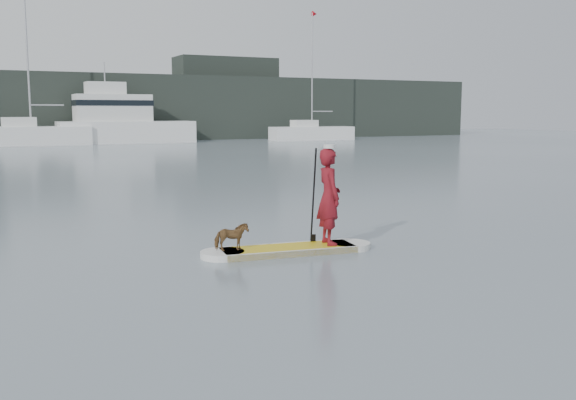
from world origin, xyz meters
name	(u,v)px	position (x,y,z in m)	size (l,w,h in m)	color
ground	(364,291)	(0.00, 0.00, 0.00)	(140.00, 140.00, 0.00)	slate
paddleboard	(288,250)	(0.11, 2.79, 0.06)	(3.28, 1.13, 0.12)	gold
paddler	(329,197)	(0.92, 2.68, 1.03)	(0.66, 0.44, 1.82)	maroon
white_cap	(329,146)	(0.92, 2.68, 1.98)	(0.22, 0.22, 0.07)	silver
dog	(231,237)	(-0.96, 2.93, 0.37)	(0.27, 0.60, 0.51)	brown
paddle	(313,207)	(0.77, 3.02, 0.80)	(0.10, 0.30, 2.00)	black
sailboat_d	(30,133)	(-1.14, 46.68, 0.93)	(8.88, 2.87, 13.03)	white
sailboat_f	(311,132)	(23.17, 45.35, 0.79)	(7.94, 2.71, 11.73)	white
motor_yacht_a	(121,121)	(6.04, 47.40, 1.88)	(11.19, 3.53, 6.70)	white
shore_mass	(38,107)	(0.00, 53.00, 3.00)	(90.00, 6.00, 6.00)	black
shore_building_east	(226,98)	(18.00, 54.00, 4.00)	(10.00, 4.00, 8.00)	black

